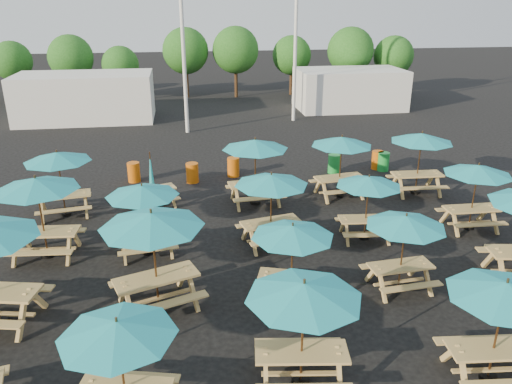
{
  "coord_description": "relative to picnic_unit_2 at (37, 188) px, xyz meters",
  "views": [
    {
      "loc": [
        -2.25,
        -13.5,
        7.0
      ],
      "look_at": [
        0.0,
        1.5,
        1.1
      ],
      "focal_mm": 35.0,
      "sensor_mm": 36.0,
      "label": 1
    }
  ],
  "objects": [
    {
      "name": "tree_1",
      "position": [
        -3.41,
        23.8,
        1.03
      ],
      "size": [
        3.11,
        3.11,
        4.72
      ],
      "color": "#382314",
      "rests_on": "ground"
    },
    {
      "name": "mast_0",
      "position": [
        4.34,
        13.89,
        3.88
      ],
      "size": [
        0.2,
        0.2,
        12.0
      ],
      "primitive_type": "cylinder",
      "color": "silver",
      "rests_on": "ground"
    },
    {
      "name": "picnic_unit_7",
      "position": [
        2.89,
        3.31,
        -1.27
      ],
      "size": [
        1.99,
        1.87,
        2.06
      ],
      "rotation": [
        0.0,
        0.0,
        0.34
      ],
      "color": "tan",
      "rests_on": "ground"
    },
    {
      "name": "picnic_unit_13",
      "position": [
        9.37,
        -3.16,
        -0.31
      ],
      "size": [
        2.16,
        2.16,
        2.07
      ],
      "rotation": [
        0.0,
        0.0,
        0.08
      ],
      "color": "tan",
      "rests_on": "ground"
    },
    {
      "name": "ground",
      "position": [
        6.34,
        -0.11,
        -2.12
      ],
      "size": [
        120.0,
        120.0,
        0.0
      ],
      "primitive_type": "plane",
      "color": "black",
      "rests_on": "ground"
    },
    {
      "name": "tree_4",
      "position": [
        8.23,
        24.15,
        1.34
      ],
      "size": [
        3.41,
        3.41,
        5.17
      ],
      "color": "#382314",
      "rests_on": "ground"
    },
    {
      "name": "picnic_unit_11",
      "position": [
        6.56,
        3.06,
        -0.0
      ],
      "size": [
        2.55,
        2.55,
        2.43
      ],
      "rotation": [
        0.0,
        0.0,
        0.09
      ],
      "color": "tan",
      "rests_on": "ground"
    },
    {
      "name": "waste_bin_3",
      "position": [
        10.39,
        5.96,
        -1.72
      ],
      "size": [
        0.5,
        0.5,
        0.8
      ],
      "primitive_type": "cylinder",
      "color": "green",
      "rests_on": "ground"
    },
    {
      "name": "tree_6",
      "position": [
        16.57,
        22.79,
        1.31
      ],
      "size": [
        3.38,
        3.38,
        5.13
      ],
      "color": "#382314",
      "rests_on": "ground"
    },
    {
      "name": "picnic_unit_4",
      "position": [
        2.83,
        -6.5,
        -0.3
      ],
      "size": [
        2.44,
        2.44,
        2.09
      ],
      "rotation": [
        0.0,
        0.0,
        -0.25
      ],
      "color": "tan",
      "rests_on": "ground"
    },
    {
      "name": "tree_2",
      "position": [
        -0.05,
        23.55,
        0.5
      ],
      "size": [
        2.59,
        2.59,
        3.93
      ],
      "color": "#382314",
      "rests_on": "ground"
    },
    {
      "name": "event_tent_0",
      "position": [
        -1.66,
        17.89,
        -0.72
      ],
      "size": [
        8.0,
        4.0,
        2.8
      ],
      "primitive_type": "cube",
      "color": "silver",
      "rests_on": "ground"
    },
    {
      "name": "waste_bin_0",
      "position": [
        2.01,
        6.12,
        -1.72
      ],
      "size": [
        0.5,
        0.5,
        0.8
      ],
      "primitive_type": "cylinder",
      "color": "#CF5D0C",
      "rests_on": "ground"
    },
    {
      "name": "picnic_unit_9",
      "position": [
        6.5,
        -3.28,
        -0.32
      ],
      "size": [
        2.52,
        2.52,
        2.07
      ],
      "rotation": [
        0.0,
        0.0,
        -0.32
      ],
      "color": "tan",
      "rests_on": "ground"
    },
    {
      "name": "picnic_unit_5",
      "position": [
        3.27,
        -3.07,
        0.07
      ],
      "size": [
        3.1,
        3.1,
        2.51
      ],
      "rotation": [
        0.0,
        0.0,
        0.34
      ],
      "color": "tan",
      "rests_on": "ground"
    },
    {
      "name": "tree_3",
      "position": [
        4.58,
        24.61,
        1.29
      ],
      "size": [
        3.36,
        3.36,
        5.09
      ],
      "color": "#382314",
      "rests_on": "ground"
    },
    {
      "name": "picnic_unit_12",
      "position": [
        9.77,
        -6.54,
        -0.19
      ],
      "size": [
        2.33,
        2.33,
        2.21
      ],
      "rotation": [
        0.0,
        0.0,
        -0.1
      ],
      "color": "tan",
      "rests_on": "ground"
    },
    {
      "name": "event_tent_1",
      "position": [
        15.34,
        18.89,
        -0.82
      ],
      "size": [
        7.0,
        4.0,
        2.6
      ],
      "primitive_type": "cube",
      "color": "silver",
      "rests_on": "ground"
    },
    {
      "name": "picnic_unit_2",
      "position": [
        0.0,
        0.0,
        0.0
      ],
      "size": [
        2.54,
        2.54,
        2.43
      ],
      "rotation": [
        0.0,
        0.0,
        -0.09
      ],
      "color": "tan",
      "rests_on": "ground"
    },
    {
      "name": "tree_0",
      "position": [
        -7.74,
        25.14,
        0.71
      ],
      "size": [
        2.8,
        2.8,
        4.24
      ],
      "color": "#382314",
      "rests_on": "ground"
    },
    {
      "name": "mast_1",
      "position": [
        10.84,
        15.89,
        3.88
      ],
      "size": [
        0.2,
        0.2,
        12.0
      ],
      "primitive_type": "cylinder",
      "color": "silver",
      "rests_on": "ground"
    },
    {
      "name": "tree_7",
      "position": [
        19.96,
        22.82,
        0.87
      ],
      "size": [
        2.95,
        2.95,
        4.48
      ],
      "color": "#382314",
      "rests_on": "ground"
    },
    {
      "name": "waste_bin_5",
      "position": [
        12.6,
        5.95,
        -1.72
      ],
      "size": [
        0.5,
        0.5,
        0.8
      ],
      "primitive_type": "cylinder",
      "color": "green",
      "rests_on": "ground"
    },
    {
      "name": "picnic_unit_14",
      "position": [
        9.5,
        -0.26,
        -0.33
      ],
      "size": [
        2.16,
        2.16,
        2.06
      ],
      "rotation": [
        0.0,
        0.0,
        -0.09
      ],
      "color": "tan",
      "rests_on": "ground"
    },
    {
      "name": "picnic_unit_19",
      "position": [
        12.81,
        3.18,
        -0.04
      ],
      "size": [
        2.4,
        2.4,
        2.39
      ],
      "rotation": [
        0.0,
        0.0,
        -0.04
      ],
      "color": "tan",
      "rests_on": "ground"
    },
    {
      "name": "waste_bin_1",
      "position": [
        4.36,
        5.68,
        -1.72
      ],
      "size": [
        0.5,
        0.5,
        0.8
      ],
      "primitive_type": "cylinder",
      "color": "#CF5D0C",
      "rests_on": "ground"
    },
    {
      "name": "picnic_unit_8",
      "position": [
        6.09,
        -6.1,
        -0.15
      ],
      "size": [
        2.46,
        2.46,
        2.27
      ],
      "rotation": [
        0.0,
        0.0,
        -0.14
      ],
      "color": "tan",
      "rests_on": "ground"
    },
    {
      "name": "picnic_unit_3",
      "position": [
        -0.09,
        2.99,
        -0.13
      ],
      "size": [
        2.54,
        2.54,
        2.29
      ],
      "rotation": [
        0.0,
        0.0,
        0.17
      ],
      "color": "tan",
      "rests_on": "ground"
    },
    {
      "name": "picnic_unit_6",
      "position": [
        2.86,
        -0.26,
        -0.25
      ],
      "size": [
        2.33,
        2.33,
        2.15
      ],
      "rotation": [
        0.0,
        0.0,
        0.14
      ],
      "color": "tan",
      "rests_on": "ground"
    },
    {
      "name": "waste_bin_2",
      "position": [
        6.09,
        6.16,
        -1.72
      ],
      "size": [
        0.5,
        0.5,
        0.8
      ],
      "primitive_type": "cylinder",
      "color": "#CF5D0C",
      "rests_on": "ground"
    },
    {
      "name": "picnic_unit_18",
      "position": [
        13.13,
        -0.07,
        -0.21
      ],
      "size": [
        2.15,
        2.15,
        2.19
      ],
      "rotation": [
        0.0,
        0.0,
        -0.02
      ],
      "color": "tan",
      "rests_on": "ground"
    },
    {
      "name": "waste_bin_4",
      "position": [
        12.43,
        6.19,
        -1.72
      ],
      "size": [
        0.5,
        0.5,
        0.8
      ],
      "primitive_type": "cylinder",
      "color": "#CF5D0C",
      "rests_on": "ground"
    },
    {
      "name": "tree_5",
      "position": [
        12.56,
        24.57,
        0.85
      ],
      "size": [
        2.94,
        2.94,
        4.45
      ],
      "color": "#382314",
      "rests_on": "ground"
    },
    {
      "name": "picnic_unit_10",
      "position": [
        6.55,
        -0.21,
        -0.15
      ],
      "size": [
        2.59,
        2.59,
        2.26
      ],
      "rotation": [
        0.0,
        0.0,
        0.21
      ],
      "color": "tan",
      "rests_on": "ground"
    },
    {
      "name": "picnic_unit_15",
      "position": [
        9.78,
        3.29,
        -0.08
      ],
      "size": [
        2.53,
        2.53,
        2.34
      ],
      "rotation": [
        0.0,
        0.0,
        0.13
      ],
      "color": "tan",
      "rests_on": "ground"
    }
  ]
}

